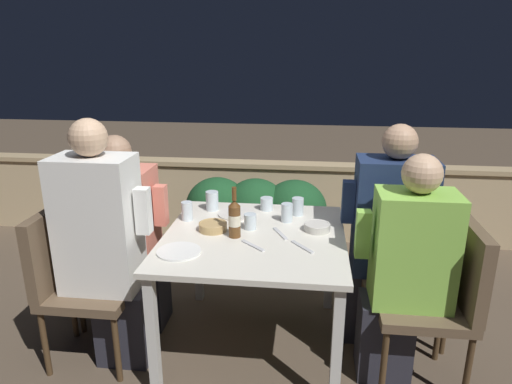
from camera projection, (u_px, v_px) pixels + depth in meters
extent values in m
plane|color=brown|center=(254.00, 344.00, 2.70)|extent=(16.00, 16.00, 0.00)
cube|color=tan|center=(276.00, 202.00, 4.14)|extent=(9.00, 0.14, 0.66)
cube|color=tan|center=(277.00, 165.00, 4.03)|extent=(9.00, 0.18, 0.04)
cube|color=silver|center=(254.00, 237.00, 2.49)|extent=(0.98, 1.02, 0.03)
cube|color=silver|center=(153.00, 337.00, 2.21)|extent=(0.05, 0.05, 0.67)
cube|color=silver|center=(337.00, 350.00, 2.11)|extent=(0.05, 0.05, 0.67)
cube|color=silver|center=(198.00, 255.00, 3.08)|extent=(0.05, 0.05, 0.67)
cube|color=silver|center=(330.00, 262.00, 2.99)|extent=(0.05, 0.05, 0.67)
cube|color=brown|center=(256.00, 250.00, 3.62)|extent=(1.09, 0.36, 0.28)
ellipsoid|color=#194723|center=(217.00, 207.00, 3.55)|extent=(0.49, 0.47, 0.47)
ellipsoid|color=#194723|center=(256.00, 208.00, 3.51)|extent=(0.49, 0.47, 0.47)
ellipsoid|color=#194723|center=(295.00, 210.00, 3.48)|extent=(0.49, 0.47, 0.47)
cube|color=brown|center=(93.00, 290.00, 2.49)|extent=(0.45, 0.45, 0.05)
cube|color=brown|center=(52.00, 248.00, 2.44)|extent=(0.06, 0.45, 0.43)
cylinder|color=#47321E|center=(45.00, 344.00, 2.39)|extent=(0.03, 0.03, 0.39)
cylinder|color=#47321E|center=(117.00, 349.00, 2.35)|extent=(0.03, 0.03, 0.39)
cylinder|color=#47321E|center=(81.00, 303.00, 2.76)|extent=(0.03, 0.03, 0.39)
cylinder|color=#47321E|center=(144.00, 308.00, 2.72)|extent=(0.03, 0.03, 0.39)
cube|color=#282833|center=(126.00, 323.00, 2.53)|extent=(0.28, 0.23, 0.44)
cube|color=white|center=(98.00, 225.00, 2.36)|extent=(0.40, 0.26, 0.72)
cube|color=white|center=(143.00, 211.00, 2.31)|extent=(0.07, 0.07, 0.24)
sphere|color=tan|center=(88.00, 137.00, 2.22)|extent=(0.19, 0.19, 0.19)
cube|color=brown|center=(115.00, 262.00, 2.81)|extent=(0.45, 0.45, 0.05)
cube|color=brown|center=(79.00, 224.00, 2.77)|extent=(0.06, 0.45, 0.43)
cylinder|color=#47321E|center=(73.00, 308.00, 2.72)|extent=(0.03, 0.03, 0.39)
cylinder|color=#47321E|center=(136.00, 312.00, 2.67)|extent=(0.03, 0.03, 0.39)
cylinder|color=#47321E|center=(102.00, 276.00, 3.09)|extent=(0.03, 0.03, 0.39)
cylinder|color=#47321E|center=(158.00, 280.00, 3.05)|extent=(0.03, 0.03, 0.39)
cube|color=#282833|center=(144.00, 291.00, 2.85)|extent=(0.28, 0.23, 0.44)
cube|color=#E07A66|center=(121.00, 215.00, 2.71)|extent=(0.40, 0.26, 0.58)
cube|color=#E07A66|center=(161.00, 205.00, 2.66)|extent=(0.07, 0.07, 0.24)
sphere|color=#99755B|center=(115.00, 152.00, 2.60)|extent=(0.19, 0.19, 0.19)
cube|color=brown|center=(421.00, 306.00, 2.33)|extent=(0.45, 0.45, 0.05)
cube|color=brown|center=(469.00, 266.00, 2.24)|extent=(0.06, 0.45, 0.43)
cylinder|color=#47321E|center=(384.00, 364.00, 2.23)|extent=(0.03, 0.03, 0.39)
cylinder|color=#47321E|center=(468.00, 371.00, 2.19)|extent=(0.03, 0.03, 0.39)
cylinder|color=#47321E|center=(374.00, 319.00, 2.61)|extent=(0.03, 0.03, 0.39)
cylinder|color=#47321E|center=(445.00, 324.00, 2.56)|extent=(0.03, 0.03, 0.39)
cube|color=#282833|center=(384.00, 336.00, 2.41)|extent=(0.27, 0.23, 0.44)
cube|color=#8CCC4C|center=(413.00, 249.00, 2.24)|extent=(0.39, 0.26, 0.58)
cube|color=#8CCC4C|center=(363.00, 234.00, 2.25)|extent=(0.07, 0.07, 0.24)
sphere|color=tan|center=(422.00, 174.00, 2.13)|extent=(0.19, 0.19, 0.19)
cube|color=brown|center=(399.00, 275.00, 2.65)|extent=(0.45, 0.45, 0.05)
cube|color=brown|center=(440.00, 239.00, 2.56)|extent=(0.06, 0.45, 0.43)
cylinder|color=#47321E|center=(366.00, 324.00, 2.56)|extent=(0.03, 0.03, 0.39)
cylinder|color=#47321E|center=(439.00, 329.00, 2.51)|extent=(0.03, 0.03, 0.39)
cylinder|color=#47321E|center=(359.00, 289.00, 2.93)|extent=(0.03, 0.03, 0.39)
cylinder|color=#47321E|center=(422.00, 293.00, 2.88)|extent=(0.03, 0.03, 0.39)
cube|color=#282833|center=(367.00, 302.00, 2.73)|extent=(0.30, 0.23, 0.44)
cube|color=navy|center=(393.00, 217.00, 2.55)|extent=(0.43, 0.26, 0.66)
cube|color=navy|center=(348.00, 202.00, 2.56)|extent=(0.07, 0.07, 0.24)
sphere|color=tan|center=(400.00, 142.00, 2.42)|extent=(0.19, 0.19, 0.19)
cylinder|color=brown|center=(235.00, 222.00, 2.44)|extent=(0.06, 0.06, 0.17)
cylinder|color=beige|center=(235.00, 220.00, 2.43)|extent=(0.07, 0.07, 0.06)
cone|color=brown|center=(234.00, 203.00, 2.40)|extent=(0.06, 0.06, 0.03)
cylinder|color=brown|center=(234.00, 194.00, 2.39)|extent=(0.02, 0.02, 0.07)
cylinder|color=white|center=(179.00, 251.00, 2.27)|extent=(0.22, 0.22, 0.01)
cylinder|color=silver|center=(237.00, 214.00, 2.78)|extent=(0.23, 0.23, 0.01)
cylinder|color=beige|center=(317.00, 227.00, 2.54)|extent=(0.15, 0.15, 0.04)
torus|color=beige|center=(317.00, 224.00, 2.53)|extent=(0.15, 0.15, 0.01)
cylinder|color=tan|center=(213.00, 227.00, 2.54)|extent=(0.16, 0.16, 0.04)
torus|color=tan|center=(213.00, 224.00, 2.53)|extent=(0.16, 0.16, 0.01)
cylinder|color=silver|center=(212.00, 201.00, 2.85)|extent=(0.08, 0.08, 0.12)
cylinder|color=silver|center=(287.00, 213.00, 2.66)|extent=(0.07, 0.07, 0.11)
cylinder|color=silver|center=(267.00, 204.00, 2.85)|extent=(0.08, 0.08, 0.08)
cylinder|color=silver|center=(298.00, 206.00, 2.76)|extent=(0.07, 0.07, 0.11)
cylinder|color=silver|center=(187.00, 211.00, 2.68)|extent=(0.07, 0.07, 0.11)
cylinder|color=silver|center=(250.00, 221.00, 2.56)|extent=(0.07, 0.07, 0.09)
cube|color=silver|center=(253.00, 246.00, 2.34)|extent=(0.14, 0.13, 0.01)
cube|color=silver|center=(302.00, 247.00, 2.33)|extent=(0.12, 0.15, 0.01)
cube|color=silver|center=(280.00, 233.00, 2.49)|extent=(0.09, 0.16, 0.01)
cylinder|color=brown|center=(430.00, 285.00, 3.14)|extent=(0.27, 0.27, 0.23)
cylinder|color=#47331E|center=(434.00, 256.00, 3.07)|extent=(0.03, 0.03, 0.21)
ellipsoid|color=#194723|center=(438.00, 221.00, 3.00)|extent=(0.37, 0.37, 0.34)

